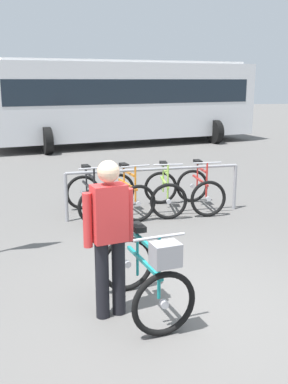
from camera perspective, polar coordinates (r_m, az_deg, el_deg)
name	(u,v)px	position (r m, az deg, el deg)	size (l,w,h in m)	color
ground_plane	(188,316)	(4.86, 5.64, -15.41)	(80.00, 80.00, 0.00)	#605E5B
bike_rack_rail	(154,179)	(8.00, 1.34, 1.62)	(3.20, 0.28, 0.88)	#99999E
racked_bike_black	(89,197)	(8.02, -6.99, -0.63)	(0.85, 1.19, 0.97)	black
racked_bike_orange	(128,195)	(8.13, -2.10, -0.32)	(0.88, 1.21, 0.97)	black
racked_bike_lime	(164,192)	(8.30, 2.63, -0.03)	(0.75, 1.16, 0.98)	black
racked_bike_red	(200,190)	(8.53, 7.14, 0.25)	(0.66, 1.10, 0.97)	black
featured_bicycle	(147,275)	(4.66, 0.39, -10.56)	(0.87, 1.24, 0.97)	black
person_with_featured_bike	(110,233)	(4.50, -4.42, -5.18)	(0.52, 0.28, 1.64)	black
bus_distant	(125,98)	(17.20, -2.47, 11.89)	(10.31, 4.87, 3.08)	silver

